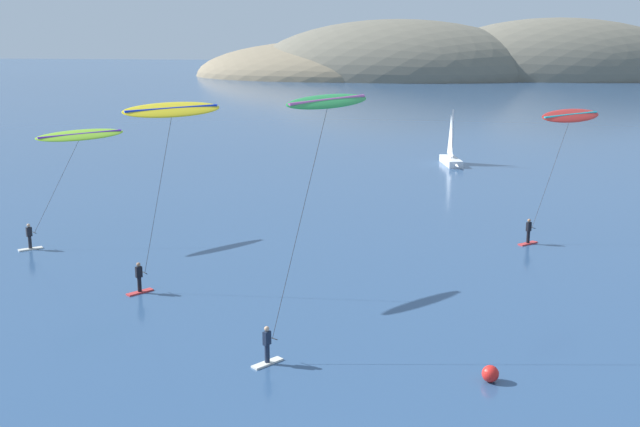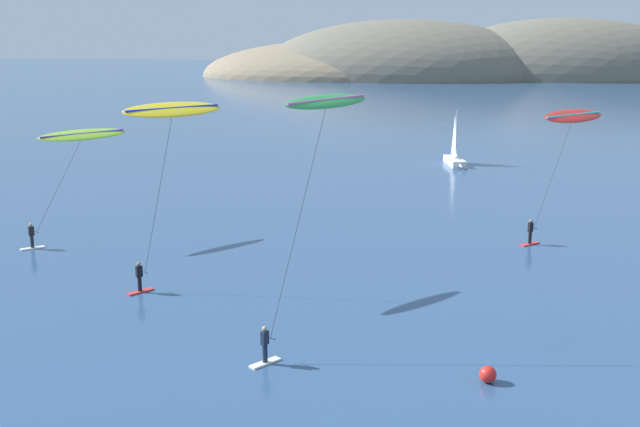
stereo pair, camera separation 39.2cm
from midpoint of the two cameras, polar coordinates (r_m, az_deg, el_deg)
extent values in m
ellipsoid|color=#6B6656|center=(221.51, 6.01, 9.61)|extent=(81.25, 47.33, 30.85)
ellipsoid|color=#6B6656|center=(220.52, 9.62, 9.48)|extent=(40.37, 26.71, 20.04)
ellipsoid|color=#6B6656|center=(226.24, 16.94, 9.19)|extent=(77.40, 36.65, 31.57)
ellipsoid|color=#84755B|center=(226.57, 1.50, 9.76)|extent=(77.57, 53.43, 19.47)
cube|color=white|center=(83.86, 9.69, 3.67)|extent=(2.28, 4.98, 0.70)
cone|color=white|center=(81.56, 10.06, 3.38)|extent=(1.06, 2.25, 0.67)
cylinder|color=#B2B2B7|center=(83.15, 9.81, 5.57)|extent=(0.12, 0.12, 5.00)
pyramid|color=white|center=(84.04, 9.67, 5.53)|extent=(0.42, 1.78, 4.25)
cylinder|color=#A5A5AD|center=(84.34, 9.62, 4.14)|extent=(0.42, 1.78, 0.08)
cube|color=silver|center=(55.01, -19.57, -2.34)|extent=(1.41, 1.26, 0.08)
cylinder|color=black|center=(54.90, -19.60, -1.89)|extent=(0.22, 0.22, 0.80)
cube|color=black|center=(54.73, -19.66, -1.19)|extent=(0.38, 0.39, 0.60)
sphere|color=tan|center=(54.63, -19.69, -0.76)|extent=(0.22, 0.22, 0.22)
cylinder|color=black|center=(54.88, -19.31, -1.25)|extent=(0.44, 0.39, 0.04)
ellipsoid|color=#8CD12D|center=(55.15, -16.32, 5.40)|extent=(5.19, 5.59, 0.69)
cylinder|color=#722DD1|center=(55.14, -16.33, 5.45)|extent=(3.97, 4.46, 0.16)
cylinder|color=#333338|center=(54.91, -17.81, 2.03)|extent=(2.42, 2.73, 5.91)
cube|color=silver|center=(34.94, -3.60, -10.55)|extent=(1.25, 1.42, 0.08)
cylinder|color=#192338|center=(34.77, -3.61, -9.89)|extent=(0.22, 0.22, 0.80)
cube|color=#192338|center=(34.50, -3.62, -8.82)|extent=(0.35, 0.39, 0.60)
sphere|color=tan|center=(34.34, -3.63, -8.17)|extent=(0.22, 0.22, 0.22)
cylinder|color=black|center=(34.78, -3.23, -8.84)|extent=(0.49, 0.32, 0.04)
ellipsoid|color=green|center=(35.30, 0.81, 7.98)|extent=(3.84, 5.29, 0.65)
cylinder|color=#D660B7|center=(35.29, 0.81, 8.06)|extent=(2.90, 4.57, 0.16)
cylinder|color=#333338|center=(34.65, -1.19, -0.45)|extent=(2.05, 3.31, 9.73)
cube|color=red|center=(54.65, 14.88, -2.10)|extent=(1.38, 1.30, 0.08)
cylinder|color=black|center=(54.54, 14.90, -1.66)|extent=(0.22, 0.22, 0.80)
cube|color=black|center=(54.37, 14.95, -0.95)|extent=(0.38, 0.38, 0.60)
sphere|color=#9E7051|center=(54.27, 14.97, -0.52)|extent=(0.22, 0.22, 0.22)
cylinder|color=black|center=(54.66, 15.17, -1.01)|extent=(0.41, 0.42, 0.04)
ellipsoid|color=red|center=(56.08, 17.76, 6.63)|extent=(5.23, 5.14, 0.88)
cylinder|color=#23D6DB|center=(56.07, 17.77, 6.68)|extent=(4.13, 4.03, 0.16)
cylinder|color=#333338|center=(55.24, 16.47, 2.81)|extent=(2.44, 2.37, 7.08)
cube|color=red|center=(44.64, -12.42, -5.44)|extent=(1.26, 1.42, 0.08)
cylinder|color=black|center=(44.50, -12.45, -4.91)|extent=(0.22, 0.22, 0.80)
cube|color=black|center=(44.29, -12.50, -4.05)|extent=(0.38, 0.38, 0.60)
sphere|color=#9E7051|center=(44.17, -12.52, -3.53)|extent=(0.22, 0.22, 0.22)
cylinder|color=black|center=(44.47, -12.08, -4.12)|extent=(0.42, 0.41, 0.04)
ellipsoid|color=yellow|center=(43.65, -10.17, 7.29)|extent=(5.22, 5.27, 0.81)
cylinder|color=#1432E0|center=(43.64, -10.18, 7.36)|extent=(3.95, 4.02, 0.16)
cylinder|color=#333338|center=(43.85, -11.14, 1.47)|extent=(1.49, 1.52, 8.58)
sphere|color=red|center=(33.81, 12.19, -11.12)|extent=(0.70, 0.70, 0.70)
camera|label=1|loc=(0.20, -89.74, 0.06)|focal=45.00mm
camera|label=2|loc=(0.20, 90.26, -0.06)|focal=45.00mm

